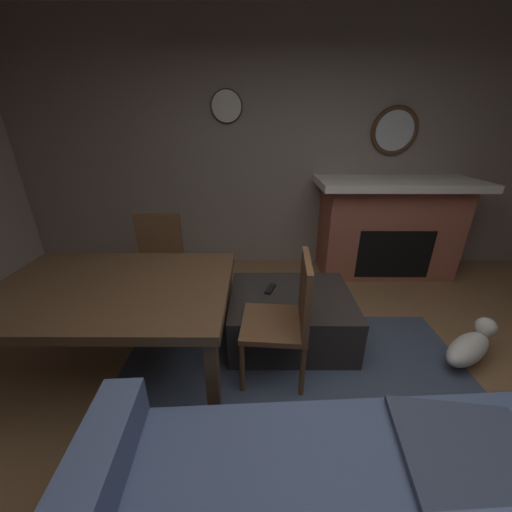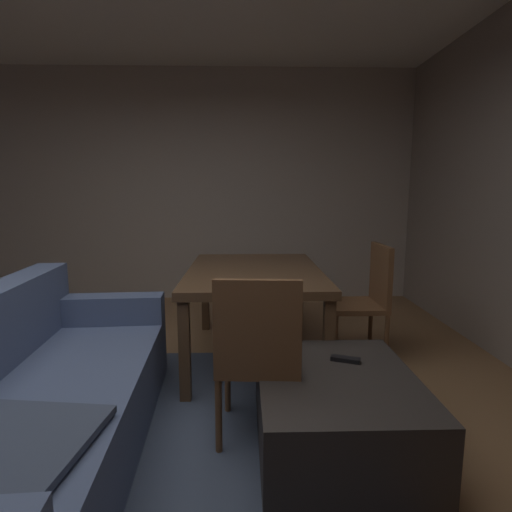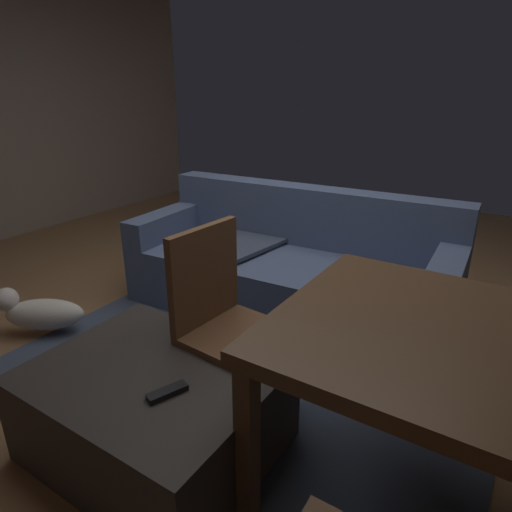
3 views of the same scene
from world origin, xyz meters
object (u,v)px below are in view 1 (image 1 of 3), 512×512
object	(u,v)px
dining_table	(114,294)
wall_clock	(227,106)
fireplace	(388,227)
dining_chair_south	(158,257)
small_dog	(470,346)
ottoman_coffee_table	(290,317)
dining_chair_west	(287,313)
tv_remote	(270,289)
round_wall_mirror	(395,131)

from	to	relation	value
dining_table	wall_clock	bearing A→B (deg)	-107.45
wall_clock	fireplace	bearing A→B (deg)	171.40
dining_table	dining_chair_south	distance (m)	0.93
small_dog	dining_chair_south	bearing A→B (deg)	-17.80
ottoman_coffee_table	dining_chair_west	distance (m)	0.52
tv_remote	small_dog	world-z (taller)	tv_remote
dining_table	dining_chair_west	world-z (taller)	dining_chair_west
tv_remote	wall_clock	size ratio (longest dim) A/B	0.46
round_wall_mirror	wall_clock	distance (m)	1.91
round_wall_mirror	fireplace	bearing A→B (deg)	90.00
fireplace	wall_clock	xyz separation A→B (m)	(1.89, -0.29, 1.30)
ottoman_coffee_table	dining_table	xyz separation A→B (m)	(1.23, 0.40, 0.46)
dining_chair_west	fireplace	bearing A→B (deg)	-128.73
round_wall_mirror	wall_clock	xyz separation A→B (m)	(1.89, -0.00, 0.25)
round_wall_mirror	tv_remote	world-z (taller)	round_wall_mirror
dining_table	wall_clock	xyz separation A→B (m)	(-0.61, -1.95, 1.21)
dining_chair_south	wall_clock	world-z (taller)	wall_clock
ottoman_coffee_table	dining_table	distance (m)	1.37
dining_table	dining_chair_south	xyz separation A→B (m)	(0.00, -0.91, -0.14)
dining_table	wall_clock	world-z (taller)	wall_clock
fireplace	round_wall_mirror	distance (m)	1.09
dining_table	fireplace	bearing A→B (deg)	-146.31
fireplace	dining_chair_west	world-z (taller)	fireplace
fireplace	dining_chair_west	distance (m)	2.15
ottoman_coffee_table	round_wall_mirror	bearing A→B (deg)	-129.21
tv_remote	small_dog	bearing A→B (deg)	-173.66
dining_chair_south	round_wall_mirror	bearing A→B (deg)	-157.45
tv_remote	dining_chair_south	world-z (taller)	dining_chair_south
ottoman_coffee_table	tv_remote	bearing A→B (deg)	-26.19
fireplace	dining_table	size ratio (longest dim) A/B	1.14
ottoman_coffee_table	small_dog	distance (m)	1.37
tv_remote	dining_table	size ratio (longest dim) A/B	0.10
tv_remote	dining_chair_west	world-z (taller)	dining_chair_west
dining_chair_west	small_dog	distance (m)	1.46
round_wall_mirror	dining_chair_south	xyz separation A→B (m)	(2.50, 1.04, -1.10)
dining_chair_west	round_wall_mirror	bearing A→B (deg)	-124.42
dining_chair_south	dining_chair_west	bearing A→B (deg)	141.54
small_dog	wall_clock	world-z (taller)	wall_clock
ottoman_coffee_table	wall_clock	size ratio (longest dim) A/B	2.86
fireplace	round_wall_mirror	bearing A→B (deg)	-90.00
fireplace	dining_chair_west	size ratio (longest dim) A/B	1.89
dining_chair_south	dining_table	bearing A→B (deg)	90.04
ottoman_coffee_table	tv_remote	size ratio (longest dim) A/B	6.23
tv_remote	dining_table	bearing A→B (deg)	45.29
ottoman_coffee_table	wall_clock	world-z (taller)	wall_clock
round_wall_mirror	dining_table	xyz separation A→B (m)	(2.50, 1.95, -0.96)
ottoman_coffee_table	tv_remote	world-z (taller)	tv_remote
round_wall_mirror	tv_remote	distance (m)	2.38
tv_remote	dining_chair_south	size ratio (longest dim) A/B	0.17
fireplace	wall_clock	bearing A→B (deg)	-8.60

